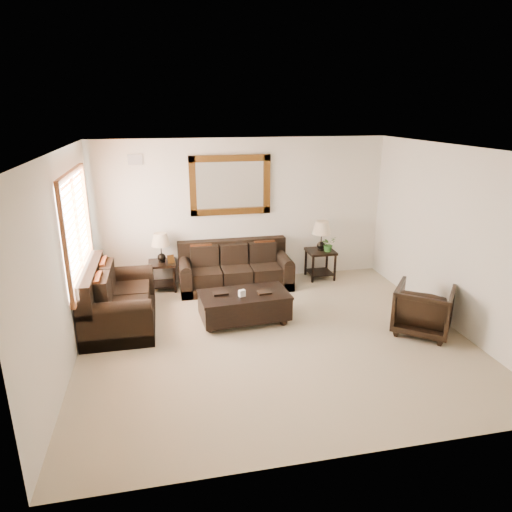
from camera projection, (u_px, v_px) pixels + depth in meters
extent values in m
cube|color=gray|center=(274.00, 337.00, 6.71)|extent=(5.50, 5.00, 0.01)
cube|color=white|center=(276.00, 149.00, 5.87)|extent=(5.50, 5.00, 0.01)
cube|color=beige|center=(243.00, 211.00, 8.62)|extent=(5.50, 0.01, 2.70)
cube|color=beige|center=(345.00, 332.00, 3.96)|extent=(5.50, 0.01, 2.70)
cube|color=beige|center=(64.00, 262.00, 5.75)|extent=(0.01, 5.00, 2.70)
cube|color=beige|center=(453.00, 238.00, 6.83)|extent=(0.01, 5.00, 2.70)
cube|color=white|center=(75.00, 229.00, 6.53)|extent=(0.01, 1.80, 1.50)
cube|color=brown|center=(71.00, 174.00, 6.30)|extent=(0.06, 1.96, 0.08)
cube|color=brown|center=(84.00, 280.00, 6.78)|extent=(0.06, 1.96, 0.08)
cube|color=brown|center=(65.00, 248.00, 5.66)|extent=(0.06, 0.08, 1.50)
cube|color=brown|center=(87.00, 215.00, 7.41)|extent=(0.06, 0.08, 1.50)
cube|color=brown|center=(78.00, 229.00, 6.54)|extent=(0.05, 0.05, 1.50)
cube|color=#45280D|center=(230.00, 185.00, 8.38)|extent=(1.50, 0.06, 1.10)
cube|color=white|center=(230.00, 185.00, 8.40)|extent=(1.26, 0.01, 0.86)
cube|color=#999999|center=(135.00, 160.00, 7.92)|extent=(0.25, 0.02, 0.18)
cube|color=black|center=(235.00, 283.00, 8.53)|extent=(2.06, 0.89, 0.17)
cube|color=black|center=(232.00, 250.00, 8.68)|extent=(2.06, 0.21, 0.42)
cube|color=black|center=(206.00, 275.00, 8.34)|extent=(0.53, 0.73, 0.25)
cube|color=black|center=(235.00, 273.00, 8.45)|extent=(0.53, 0.73, 0.25)
cube|color=black|center=(264.00, 271.00, 8.56)|extent=(0.53, 0.73, 0.25)
cube|color=black|center=(185.00, 278.00, 8.30)|extent=(0.21, 0.89, 0.50)
cylinder|color=black|center=(185.00, 266.00, 8.22)|extent=(0.21, 0.87, 0.21)
cube|color=black|center=(283.00, 271.00, 8.66)|extent=(0.21, 0.89, 0.50)
cylinder|color=black|center=(284.00, 259.00, 8.58)|extent=(0.21, 0.87, 0.21)
cube|color=#61270C|center=(202.00, 255.00, 8.40)|extent=(0.39, 0.17, 0.40)
cube|color=#61270C|center=(265.00, 251.00, 8.64)|extent=(0.39, 0.17, 0.40)
cube|color=black|center=(121.00, 318.00, 7.08)|extent=(1.02, 1.72, 0.19)
cube|color=black|center=(90.00, 282.00, 6.81)|extent=(0.24, 1.72, 0.48)
cube|color=black|center=(120.00, 312.00, 6.72)|extent=(0.84, 0.60, 0.29)
cube|color=black|center=(123.00, 296.00, 7.30)|extent=(0.84, 0.60, 0.29)
cube|color=black|center=(116.00, 329.00, 6.33)|extent=(1.02, 0.24, 0.57)
cylinder|color=black|center=(114.00, 310.00, 6.24)|extent=(1.00, 0.24, 0.24)
cube|color=black|center=(123.00, 289.00, 7.71)|extent=(1.02, 0.24, 0.57)
cylinder|color=black|center=(122.00, 273.00, 7.62)|extent=(1.00, 0.24, 0.24)
cube|color=#61270C|center=(102.00, 291.00, 6.51)|extent=(0.20, 0.45, 0.46)
cube|color=#61270C|center=(107.00, 273.00, 7.19)|extent=(0.20, 0.45, 0.46)
cube|color=black|center=(162.00, 263.00, 8.31)|extent=(0.49, 0.49, 0.04)
cube|color=black|center=(163.00, 284.00, 8.43)|extent=(0.42, 0.42, 0.03)
cylinder|color=black|center=(151.00, 282.00, 8.16)|extent=(0.04, 0.04, 0.49)
cylinder|color=black|center=(175.00, 280.00, 8.24)|extent=(0.04, 0.04, 0.49)
cylinder|color=black|center=(151.00, 274.00, 8.54)|extent=(0.04, 0.04, 0.49)
cylinder|color=black|center=(174.00, 272.00, 8.63)|extent=(0.04, 0.04, 0.49)
sphere|color=black|center=(162.00, 257.00, 8.27)|extent=(0.15, 0.15, 0.15)
cylinder|color=black|center=(161.00, 249.00, 8.22)|extent=(0.02, 0.02, 0.32)
cone|color=tan|center=(160.00, 239.00, 8.17)|extent=(0.34, 0.34, 0.23)
cube|color=#45280D|center=(171.00, 259.00, 8.23)|extent=(0.13, 0.09, 0.15)
cube|color=black|center=(321.00, 251.00, 8.87)|extent=(0.52, 0.52, 0.05)
cube|color=black|center=(320.00, 272.00, 9.01)|extent=(0.44, 0.44, 0.03)
cylinder|color=black|center=(313.00, 270.00, 8.71)|extent=(0.05, 0.05, 0.52)
cylinder|color=black|center=(335.00, 268.00, 8.80)|extent=(0.05, 0.05, 0.52)
cylinder|color=black|center=(306.00, 262.00, 9.13)|extent=(0.05, 0.05, 0.52)
cylinder|color=black|center=(327.00, 261.00, 9.21)|extent=(0.05, 0.05, 0.52)
sphere|color=black|center=(321.00, 246.00, 8.84)|extent=(0.16, 0.16, 0.16)
cylinder|color=black|center=(321.00, 237.00, 8.78)|extent=(0.02, 0.02, 0.34)
cone|color=tan|center=(322.00, 228.00, 8.73)|extent=(0.36, 0.36, 0.25)
sphere|color=black|center=(210.00, 329.00, 6.84)|extent=(0.12, 0.12, 0.12)
sphere|color=black|center=(284.00, 322.00, 7.06)|extent=(0.12, 0.12, 0.12)
sphere|color=black|center=(207.00, 314.00, 7.32)|extent=(0.12, 0.12, 0.12)
sphere|color=black|center=(275.00, 308.00, 7.54)|extent=(0.12, 0.12, 0.12)
cube|color=black|center=(244.00, 305.00, 7.12)|extent=(1.39, 0.82, 0.38)
cube|color=black|center=(244.00, 295.00, 7.07)|extent=(1.42, 0.83, 0.04)
cube|color=black|center=(220.00, 293.00, 7.03)|extent=(0.24, 0.17, 0.03)
cube|color=black|center=(264.00, 292.00, 7.07)|extent=(0.22, 0.16, 0.03)
cube|color=white|center=(242.00, 293.00, 6.94)|extent=(0.11, 0.09, 0.10)
imported|color=black|center=(423.00, 307.00, 6.73)|extent=(1.07, 1.06, 0.80)
imported|color=#2C5E20|center=(328.00, 246.00, 8.77)|extent=(0.35, 0.37, 0.23)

